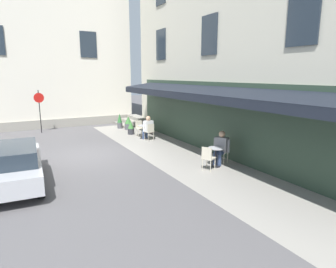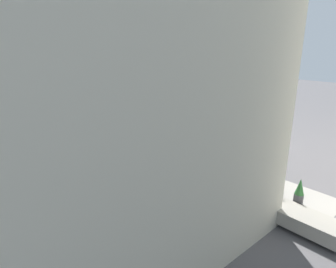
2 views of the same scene
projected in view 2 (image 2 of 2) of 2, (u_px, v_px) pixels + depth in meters
name	position (u px, v px, depth m)	size (l,w,h in m)	color
ground_plane	(226.00, 145.00, 16.84)	(70.00, 70.00, 0.00)	#565456
sidewalk_cafe_terrace	(146.00, 144.00, 17.02)	(20.50, 3.20, 0.01)	gray
back_alley_steps	(305.00, 221.00, 9.14)	(2.40, 1.75, 0.60)	gray
cafe_table_near_entrance	(218.00, 163.00, 12.99)	(0.60, 0.60, 0.75)	black
cafe_chair_cream_under_awning	(229.00, 166.00, 12.51)	(0.41, 0.41, 0.91)	beige
cafe_chair_cream_facing_street	(206.00, 158.00, 13.36)	(0.46, 0.46, 0.91)	beige
cafe_table_mid_terrace	(133.00, 135.00, 17.01)	(0.60, 0.60, 0.75)	black
cafe_chair_cream_near_door	(138.00, 131.00, 17.54)	(0.53, 0.53, 0.91)	beige
cafe_chair_cream_kerbside	(128.00, 137.00, 16.44)	(0.53, 0.53, 0.91)	beige
seated_patron_in_grey	(129.00, 133.00, 16.58)	(0.64, 0.66, 1.34)	navy
seated_companion_in_white	(210.00, 156.00, 13.18)	(0.60, 0.68, 1.33)	navy
potted_plant_entrance_left	(299.00, 192.00, 10.48)	(0.34, 0.34, 1.00)	#4C4C51
potted_plant_entrance_right	(248.00, 174.00, 12.13)	(0.38, 0.38, 0.83)	#2D2D33
potted_plant_under_sign	(227.00, 179.00, 11.49)	(0.42, 0.42, 0.95)	brown
potted_plant_by_steps	(277.00, 190.00, 10.75)	(0.47, 0.47, 0.87)	#4C4C51
parked_car_silver	(228.00, 117.00, 20.28)	(4.38, 2.01, 1.33)	#B7B7BC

